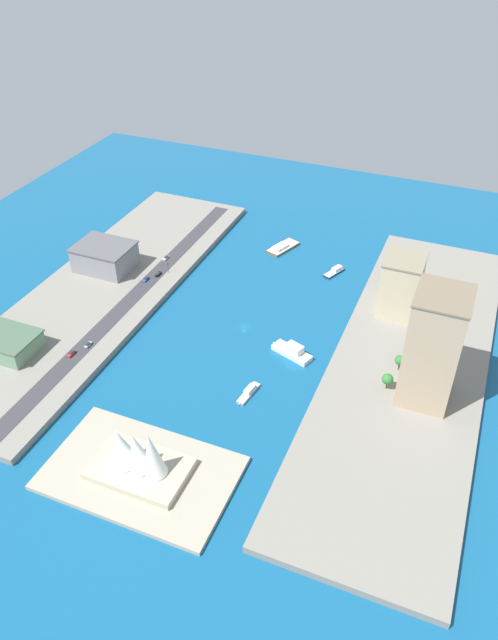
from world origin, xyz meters
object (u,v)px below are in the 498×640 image
object	(u,v)px
apartment_midrise_tan	(433,347)
office_block_beige	(401,285)
barge_flat_brown	(282,247)
pickup_red	(72,353)
patrol_launch_navy	(335,271)
traffic_light_waterfront	(168,266)
suv_black	(158,274)
ferry_white_commuter	(292,351)
warehouse_low_gray	(105,257)
van_white	(166,258)
sedan_silver	(88,345)
yacht_sleek_gray	(249,392)
opera_landmark	(138,457)
hatchback_blue	(146,279)

from	to	relation	value
apartment_midrise_tan	office_block_beige	world-z (taller)	apartment_midrise_tan
barge_flat_brown	pickup_red	distance (m)	150.78
patrol_launch_navy	pickup_red	xyz separation A→B (m)	(95.25, 124.77, 3.21)
patrol_launch_navy	traffic_light_waterfront	bearing A→B (deg)	25.49
office_block_beige	suv_black	distance (m)	135.57
ferry_white_commuter	apartment_midrise_tan	bearing A→B (deg)	173.42
warehouse_low_gray	traffic_light_waterfront	size ratio (longest dim) A/B	4.96
office_block_beige	van_white	distance (m)	139.05
office_block_beige	sedan_silver	xyz separation A→B (m)	(133.55, 87.50, -15.03)
sedan_silver	pickup_red	world-z (taller)	pickup_red
patrol_launch_navy	warehouse_low_gray	bearing A→B (deg)	22.18
barge_flat_brown	suv_black	xyz separation A→B (m)	(53.72, 61.28, 3.12)
yacht_sleek_gray	sedan_silver	world-z (taller)	sedan_silver
pickup_red	barge_flat_brown	bearing A→B (deg)	-112.31
patrol_launch_navy	warehouse_low_gray	xyz separation A→B (m)	(124.00, 50.54, 9.59)
patrol_launch_navy	traffic_light_waterfront	distance (m)	97.33
suv_black	opera_landmark	distance (m)	140.38
patrol_launch_navy	suv_black	world-z (taller)	suv_black
barge_flat_brown	hatchback_blue	distance (m)	89.56
patrol_launch_navy	sedan_silver	world-z (taller)	sedan_silver
yacht_sleek_gray	opera_landmark	size ratio (longest dim) A/B	0.44
warehouse_low_gray	opera_landmark	xyz separation A→B (m)	(-94.42, 121.78, -0.50)
patrol_launch_navy	suv_black	bearing A→B (deg)	26.92
apartment_midrise_tan	patrol_launch_navy	bearing A→B (deg)	-53.40
office_block_beige	barge_flat_brown	bearing A→B (deg)	-28.44
apartment_midrise_tan	pickup_red	bearing A→B (deg)	12.97
pickup_red	opera_landmark	xyz separation A→B (m)	(-65.67, 47.55, 5.88)
yacht_sleek_gray	van_white	xyz separation A→B (m)	(88.91, -85.15, 3.07)
suv_black	opera_landmark	xyz separation A→B (m)	(-62.16, 125.73, 5.95)
ferry_white_commuter	van_white	xyz separation A→B (m)	(97.86, -51.65, 1.94)
apartment_midrise_tan	van_white	xyz separation A→B (m)	(161.65, -59.00, -25.99)
traffic_light_waterfront	van_white	bearing A→B (deg)	-55.93
ferry_white_commuter	opera_landmark	xyz separation A→B (m)	(30.99, 91.87, 7.94)
warehouse_low_gray	pickup_red	xyz separation A→B (m)	(-28.74, 74.23, -6.38)
patrol_launch_navy	hatchback_blue	distance (m)	109.76
yacht_sleek_gray	warehouse_low_gray	distance (m)	132.94
warehouse_low_gray	apartment_midrise_tan	distance (m)	193.81
yacht_sleek_gray	office_block_beige	xyz separation A→B (m)	(-49.32, -85.42, 18.17)
pickup_red	suv_black	bearing A→B (deg)	-92.57
van_white	opera_landmark	xyz separation A→B (m)	(-66.87, 143.52, 6.01)
apartment_midrise_tan	hatchback_blue	xyz separation A→B (m)	(160.79, -33.95, -25.86)
van_white	opera_landmark	size ratio (longest dim) A/B	0.14
office_block_beige	hatchback_blue	distance (m)	140.49
ferry_white_commuter	apartment_midrise_tan	world-z (taller)	apartment_midrise_tan
yacht_sleek_gray	sedan_silver	xyz separation A→B (m)	(84.23, 2.09, 3.14)
patrol_launch_navy	yacht_sleek_gray	world-z (taller)	yacht_sleek_gray
van_white	suv_black	xyz separation A→B (m)	(-4.71, 17.79, 0.06)
barge_flat_brown	hatchback_blue	bearing A→B (deg)	49.97
suv_black	traffic_light_waterfront	world-z (taller)	traffic_light_waterfront
ferry_white_commuter	opera_landmark	distance (m)	97.29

